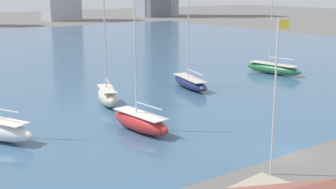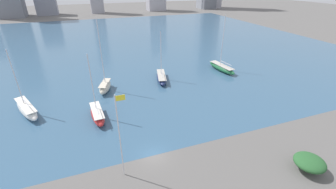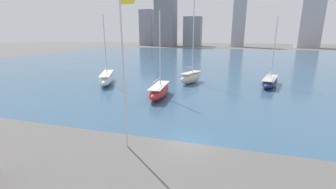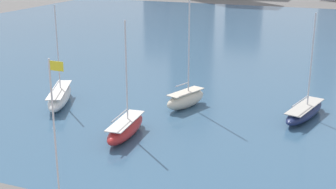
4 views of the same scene
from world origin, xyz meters
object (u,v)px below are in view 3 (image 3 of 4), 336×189
flag_pole (124,70)px  sailboat_cream (191,77)px  sailboat_red (159,91)px  sailboat_navy (270,81)px  sailboat_white (107,78)px

flag_pole → sailboat_cream: 28.04m
flag_pole → sailboat_cream: (0.42, 27.50, -5.46)m
sailboat_red → flag_pole: bearing=-86.2°
flag_pole → sailboat_navy: size_ratio=0.98×
flag_pole → sailboat_cream: size_ratio=0.74×
sailboat_red → sailboat_cream: bearing=72.5°
flag_pole → sailboat_white: 27.77m
flag_pole → sailboat_red: (-2.31, 15.72, -5.65)m
sailboat_red → sailboat_cream: size_ratio=0.75×
sailboat_white → sailboat_navy: bearing=-11.9°
sailboat_cream → sailboat_navy: bearing=25.7°
sailboat_cream → sailboat_red: bearing=-83.5°
flag_pole → sailboat_white: sailboat_white is taller
flag_pole → sailboat_white: bearing=124.5°
sailboat_red → sailboat_cream: 12.09m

